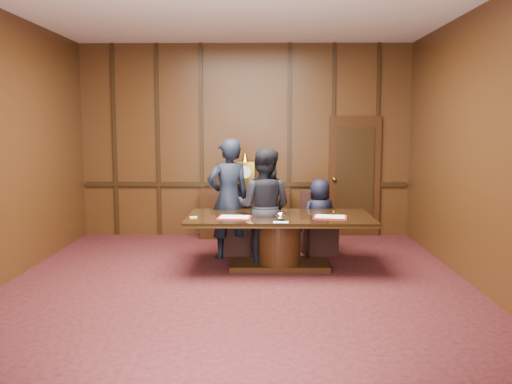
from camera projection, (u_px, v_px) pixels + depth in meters
room at (242, 151)px, 6.59m from camera, size 7.00×7.04×3.50m
sideboard at (245, 211)px, 9.84m from camera, size 1.60×0.45×1.54m
conference_table at (280, 233)px, 7.68m from camera, size 2.62×1.32×0.76m
folder_left at (235, 217)px, 7.46m from camera, size 0.48×0.36×0.02m
folder_right at (330, 217)px, 7.49m from camera, size 0.51×0.40×0.02m
inkstand at (281, 217)px, 7.20m from camera, size 0.20×0.14×0.12m
notepad at (193, 217)px, 7.48m from camera, size 0.11×0.09×0.01m
chair_left at (237, 235)px, 8.59m from camera, size 0.51×0.51×0.99m
chair_right at (318, 236)px, 8.57m from camera, size 0.58×0.58×0.99m
signatory_left at (237, 219)px, 8.48m from camera, size 0.72×0.46×1.14m
signatory_right at (320, 217)px, 8.46m from camera, size 0.68×0.55×1.21m
witness_left at (229, 199)px, 8.27m from camera, size 0.78×0.65×1.83m
witness_right at (264, 207)px, 7.79m from camera, size 0.98×0.86×1.71m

